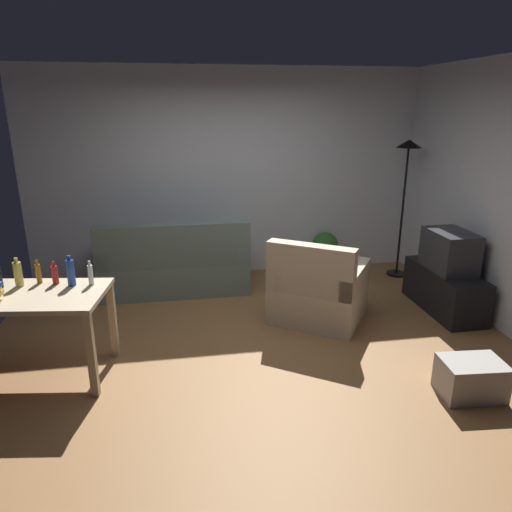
# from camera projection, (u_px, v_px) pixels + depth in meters

# --- Properties ---
(ground_plane) EXTENTS (5.20, 4.40, 0.02)m
(ground_plane) POSITION_uv_depth(u_px,v_px,m) (254.00, 347.00, 4.50)
(ground_plane) COLOR olive
(wall_rear) EXTENTS (5.20, 0.10, 2.70)m
(wall_rear) POSITION_uv_depth(u_px,v_px,m) (227.00, 174.00, 6.15)
(wall_rear) COLOR silver
(wall_rear) RESTS_ON ground_plane
(couch) EXTENTS (1.80, 0.84, 0.92)m
(couch) POSITION_uv_depth(u_px,v_px,m) (175.00, 267.00, 5.78)
(couch) COLOR slate
(couch) RESTS_ON ground_plane
(tv_stand) EXTENTS (0.44, 1.10, 0.48)m
(tv_stand) POSITION_uv_depth(u_px,v_px,m) (444.00, 290.00, 5.23)
(tv_stand) COLOR black
(tv_stand) RESTS_ON ground_plane
(tv) EXTENTS (0.41, 0.60, 0.44)m
(tv) POSITION_uv_depth(u_px,v_px,m) (450.00, 251.00, 5.09)
(tv) COLOR #2D2D33
(tv) RESTS_ON tv_stand
(torchiere_lamp) EXTENTS (0.32, 0.32, 1.81)m
(torchiere_lamp) POSITION_uv_depth(u_px,v_px,m) (406.00, 171.00, 5.96)
(torchiere_lamp) COLOR black
(torchiere_lamp) RESTS_ON ground_plane
(desk) EXTENTS (1.29, 0.86, 0.76)m
(desk) POSITION_uv_depth(u_px,v_px,m) (31.00, 306.00, 3.82)
(desk) COLOR #C6B28E
(desk) RESTS_ON ground_plane
(potted_plant) EXTENTS (0.36, 0.36, 0.57)m
(potted_plant) POSITION_uv_depth(u_px,v_px,m) (325.00, 250.00, 6.38)
(potted_plant) COLOR brown
(potted_plant) RESTS_ON ground_plane
(armchair) EXTENTS (1.22, 1.20, 0.92)m
(armchair) POSITION_uv_depth(u_px,v_px,m) (318.00, 292.00, 4.97)
(armchair) COLOR beige
(armchair) RESTS_ON ground_plane
(storage_box) EXTENTS (0.51, 0.38, 0.30)m
(storage_box) POSITION_uv_depth(u_px,v_px,m) (471.00, 378.00, 3.70)
(storage_box) COLOR #A8A399
(storage_box) RESTS_ON ground_plane
(bottle_squat) EXTENTS (0.07, 0.07, 0.25)m
(bottle_squat) POSITION_uv_depth(u_px,v_px,m) (18.00, 274.00, 3.91)
(bottle_squat) COLOR #BCB24C
(bottle_squat) RESTS_ON desk
(bottle_amber) EXTENTS (0.04, 0.04, 0.21)m
(bottle_amber) POSITION_uv_depth(u_px,v_px,m) (38.00, 273.00, 3.98)
(bottle_amber) COLOR #9E6019
(bottle_amber) RESTS_ON desk
(bottle_red) EXTENTS (0.05, 0.05, 0.20)m
(bottle_red) POSITION_uv_depth(u_px,v_px,m) (55.00, 274.00, 3.96)
(bottle_red) COLOR #AD2323
(bottle_red) RESTS_ON desk
(bottle_blue) EXTENTS (0.07, 0.07, 0.27)m
(bottle_blue) POSITION_uv_depth(u_px,v_px,m) (71.00, 272.00, 3.92)
(bottle_blue) COLOR #2347A3
(bottle_blue) RESTS_ON desk
(bottle_clear) EXTENTS (0.04, 0.04, 0.21)m
(bottle_clear) POSITION_uv_depth(u_px,v_px,m) (91.00, 275.00, 3.94)
(bottle_clear) COLOR silver
(bottle_clear) RESTS_ON desk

